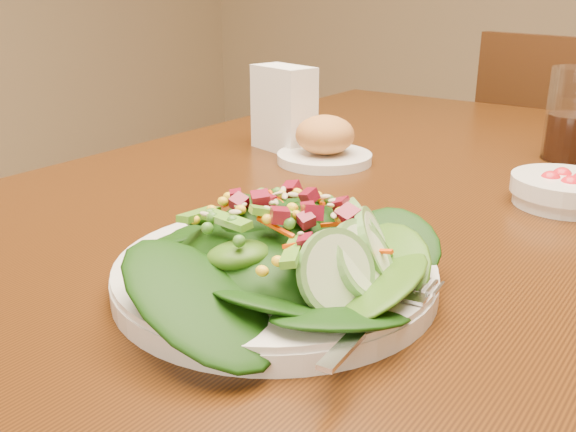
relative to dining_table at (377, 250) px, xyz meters
The scene contains 7 objects.
dining_table is the anchor object (origin of this frame).
chair_far 0.97m from the dining_table, 87.73° to the left, with size 0.51×0.51×0.90m.
salad_plate 0.38m from the dining_table, 76.07° to the right, with size 0.30×0.29×0.08m.
bread_plate 0.18m from the dining_table, 160.10° to the left, with size 0.15×0.15×0.07m.
tomato_bowl 0.26m from the dining_table, 11.98° to the left, with size 0.13×0.13×0.04m.
drinking_glass 0.37m from the dining_table, 57.82° to the left, with size 0.08×0.08×0.14m.
napkin_holder 0.29m from the dining_table, 161.23° to the left, with size 0.12×0.08×0.14m.
Camera 1 is at (0.40, -0.77, 1.01)m, focal length 40.00 mm.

